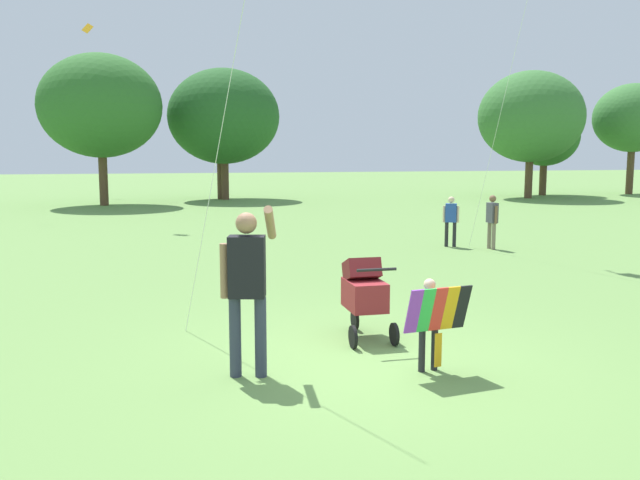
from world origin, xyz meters
name	(u,v)px	position (x,y,z in m)	size (l,w,h in m)	color
ground_plane	(358,362)	(0.00, 0.00, 0.00)	(120.00, 120.00, 0.00)	#668E47
treeline_distant	(267,116)	(2.08, 23.80, 3.81)	(44.76, 6.83, 6.25)	brown
child_with_butterfly_kite	(431,316)	(0.66, -0.48, 0.62)	(0.74, 0.41, 1.01)	#232328
person_adult_flyer	(247,279)	(-1.25, -0.22, 1.04)	(0.63, 0.52, 1.81)	#33384C
stroller	(364,291)	(0.32, 0.92, 0.61)	(0.57, 1.09, 1.03)	black
person_red_shirt	(451,217)	(4.52, 8.22, 0.72)	(0.36, 0.26, 1.22)	#232328
person_sitting_far	(492,217)	(5.32, 7.65, 0.76)	(0.19, 0.41, 1.28)	#7F705B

